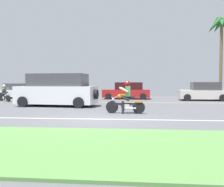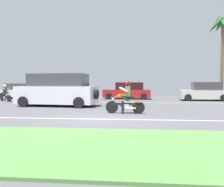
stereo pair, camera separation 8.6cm
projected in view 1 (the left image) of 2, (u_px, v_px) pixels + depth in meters
name	position (u px, v px, depth m)	size (l,w,h in m)	color
ground	(107.00, 111.00, 12.33)	(56.00, 30.00, 0.04)	#545459
grass_median	(71.00, 146.00, 5.27)	(56.00, 3.80, 0.06)	#548442
lane_line_near	(98.00, 119.00, 9.38)	(50.40, 0.12, 0.01)	silver
lane_line_far	(115.00, 102.00, 17.68)	(50.40, 0.12, 0.01)	yellow
motorcyclist	(126.00, 100.00, 11.13)	(1.85, 0.61, 1.55)	black
suv_nearby	(57.00, 91.00, 14.74)	(5.17, 2.50, 2.02)	silver
parked_car_0	(19.00, 91.00, 22.78)	(3.66, 2.01, 1.42)	silver
parked_car_1	(65.00, 91.00, 21.17)	(4.28, 2.04, 1.61)	navy
parked_car_2	(127.00, 91.00, 21.68)	(4.30, 2.09, 1.52)	#AD1E1E
parked_car_3	(203.00, 92.00, 19.74)	(3.88, 2.18, 1.53)	beige
palm_tree_0	(222.00, 29.00, 22.96)	(3.10, 3.22, 7.94)	brown
motorcyclist_distant	(5.00, 94.00, 18.57)	(1.40, 0.93, 1.35)	black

